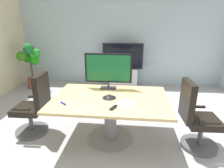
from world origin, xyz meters
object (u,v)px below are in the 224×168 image
object	(u,v)px
tv_monitor	(108,69)
wall_display_unit	(123,72)
remote_control	(114,108)
conference_table	(110,108)
office_chair_left	(34,109)
office_chair_right	(196,121)
conference_phone	(109,96)
potted_plant	(31,62)

from	to	relation	value
tv_monitor	wall_display_unit	world-z (taller)	tv_monitor
remote_control	tv_monitor	bearing A→B (deg)	125.76
conference_table	office_chair_left	size ratio (longest dim) A/B	1.68
office_chair_right	remote_control	distance (m)	1.31
wall_display_unit	tv_monitor	bearing A→B (deg)	-93.28
conference_phone	conference_table	bearing A→B (deg)	29.50
office_chair_left	office_chair_right	distance (m)	2.67
office_chair_left	remote_control	xyz separation A→B (m)	(1.42, -0.41, 0.30)
office_chair_right	remote_control	world-z (taller)	office_chair_right
office_chair_right	potted_plant	distance (m)	4.65
potted_plant	office_chair_right	bearing A→B (deg)	-31.94
conference_table	wall_display_unit	world-z (taller)	wall_display_unit
wall_display_unit	potted_plant	distance (m)	2.71
conference_phone	remote_control	xyz separation A→B (m)	(0.11, -0.36, -0.02)
potted_plant	tv_monitor	bearing A→B (deg)	-37.09
conference_table	office_chair_right	world-z (taller)	office_chair_right
office_chair_left	potted_plant	world-z (taller)	potted_plant
potted_plant	conference_phone	world-z (taller)	potted_plant
office_chair_right	conference_phone	distance (m)	1.39
tv_monitor	conference_phone	xyz separation A→B (m)	(0.07, -0.47, -0.33)
tv_monitor	potted_plant	world-z (taller)	tv_monitor
office_chair_right	wall_display_unit	world-z (taller)	wall_display_unit
conference_table	conference_phone	bearing A→B (deg)	-150.50
wall_display_unit	conference_phone	size ratio (longest dim) A/B	5.95
conference_table	office_chair_left	xyz separation A→B (m)	(-1.33, 0.03, -0.10)
office_chair_left	conference_table	bearing A→B (deg)	86.96
office_chair_left	tv_monitor	world-z (taller)	tv_monitor
office_chair_right	wall_display_unit	distance (m)	3.18
conference_table	office_chair_right	bearing A→B (deg)	-4.07
office_chair_left	remote_control	bearing A→B (deg)	72.39
conference_table	tv_monitor	size ratio (longest dim) A/B	2.19
tv_monitor	potted_plant	xyz separation A→B (m)	(-2.52, 1.90, -0.33)
office_chair_right	conference_phone	world-z (taller)	office_chair_right
office_chair_left	tv_monitor	bearing A→B (deg)	107.17
conference_table	conference_phone	world-z (taller)	conference_phone
tv_monitor	conference_phone	world-z (taller)	tv_monitor
tv_monitor	office_chair_left	bearing A→B (deg)	-161.13
conference_table	office_chair_left	distance (m)	1.34
tv_monitor	potted_plant	distance (m)	3.17
potted_plant	wall_display_unit	bearing A→B (deg)	9.77
tv_monitor	wall_display_unit	size ratio (longest dim) A/B	0.64
office_chair_left	conference_phone	world-z (taller)	office_chair_left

